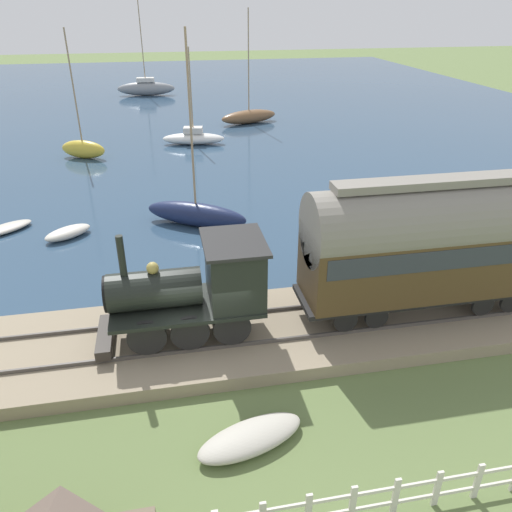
{
  "coord_description": "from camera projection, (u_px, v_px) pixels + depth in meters",
  "views": [
    {
      "loc": [
        -12.62,
        0.87,
        9.82
      ],
      "look_at": [
        3.83,
        -2.29,
        1.16
      ],
      "focal_mm": 35.0,
      "sensor_mm": 36.0,
      "label": 1
    }
  ],
  "objects": [
    {
      "name": "ground_plane",
      "position": [
        208.0,
        350.0,
        15.67
      ],
      "size": [
        200.0,
        200.0,
        0.0
      ],
      "primitive_type": "plane",
      "color": "#607542"
    },
    {
      "name": "harbor_water",
      "position": [
        166.0,
        102.0,
        53.03
      ],
      "size": [
        80.0,
        80.0,
        0.01
      ],
      "color": "#2D4760",
      "rests_on": "ground"
    },
    {
      "name": "sailboat_gray",
      "position": [
        146.0,
        88.0,
        56.46
      ],
      "size": [
        2.01,
        6.5,
        9.81
      ],
      "rotation": [
        0.0,
        0.0,
        -0.09
      ],
      "color": "gray",
      "rests_on": "harbor_water"
    },
    {
      "name": "rowboat_far_out",
      "position": [
        411.0,
        239.0,
        22.24
      ],
      "size": [
        2.33,
        1.84,
        0.52
      ],
      "rotation": [
        0.0,
        0.0,
        -1.02
      ],
      "color": "silver",
      "rests_on": "harbor_water"
    },
    {
      "name": "rowboat_off_pier",
      "position": [
        68.0,
        233.0,
        22.95
      ],
      "size": [
        2.13,
        2.37,
        0.47
      ],
      "rotation": [
        0.0,
        0.0,
        0.64
      ],
      "color": "beige",
      "rests_on": "harbor_water"
    },
    {
      "name": "passenger_coach",
      "position": [
        428.0,
        240.0,
        15.71
      ],
      "size": [
        2.34,
        8.18,
        4.55
      ],
      "color": "black",
      "rests_on": "rail_embankment"
    },
    {
      "name": "beached_dinghy",
      "position": [
        251.0,
        438.0,
        12.26
      ],
      "size": [
        1.88,
        3.0,
        0.44
      ],
      "color": "#B7B2A3",
      "rests_on": "ground"
    },
    {
      "name": "rail_embankment",
      "position": [
        206.0,
        339.0,
        15.81
      ],
      "size": [
        4.51,
        56.0,
        0.55
      ],
      "color": "gray",
      "rests_on": "ground"
    },
    {
      "name": "sailboat_navy",
      "position": [
        196.0,
        213.0,
        24.0
      ],
      "size": [
        3.58,
        5.05,
        8.82
      ],
      "rotation": [
        0.0,
        0.0,
        -0.52
      ],
      "color": "#192347",
      "rests_on": "harbor_water"
    },
    {
      "name": "steam_locomotive",
      "position": [
        200.0,
        284.0,
        14.85
      ],
      "size": [
        2.27,
        5.12,
        3.48
      ],
      "color": "black",
      "rests_on": "rail_embankment"
    },
    {
      "name": "sailboat_white",
      "position": [
        193.0,
        137.0,
        37.56
      ],
      "size": [
        2.15,
        4.81,
        6.85
      ],
      "rotation": [
        0.0,
        0.0,
        -0.17
      ],
      "color": "white",
      "rests_on": "harbor_water"
    },
    {
      "name": "sailboat_brown",
      "position": [
        249.0,
        116.0,
        43.91
      ],
      "size": [
        3.14,
        5.52,
        9.2
      ],
      "rotation": [
        0.0,
        0.0,
        0.33
      ],
      "color": "brown",
      "rests_on": "harbor_water"
    },
    {
      "name": "rowboat_near_shore",
      "position": [
        5.0,
        229.0,
        23.56
      ],
      "size": [
        2.44,
        2.64,
        0.3
      ],
      "rotation": [
        0.0,
        0.0,
        0.7
      ],
      "color": "#B7B2A3",
      "rests_on": "harbor_water"
    },
    {
      "name": "sailboat_yellow",
      "position": [
        83.0,
        148.0,
        34.21
      ],
      "size": [
        2.3,
        3.35,
        8.26
      ],
      "rotation": [
        0.0,
        0.0,
        -0.44
      ],
      "color": "gold",
      "rests_on": "harbor_water"
    }
  ]
}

